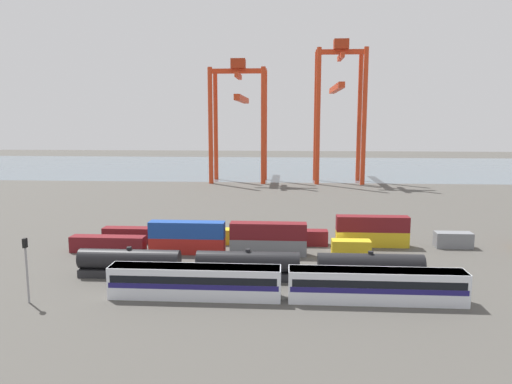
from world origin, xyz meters
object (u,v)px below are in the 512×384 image
Objects in this scene: passenger_train at (285,282)px; gantry_crane_central at (339,99)px; shipping_container_7 at (214,236)px; shipping_container_6 at (138,235)px; gantry_crane_west at (239,108)px; signal_mast at (26,261)px; freight_tank_row at (248,265)px.

passenger_train is 117.06m from gantry_crane_central.
shipping_container_6 is at bearing 180.00° from shipping_container_7.
shipping_container_7 is (13.52, 0.00, 0.00)m from shipping_container_6.
passenger_train is at bearing -98.75° from gantry_crane_central.
gantry_crane_central is at bearing 63.59° from shipping_container_6.
passenger_train reaches higher than shipping_container_7.
passenger_train is at bearing -44.71° from shipping_container_6.
passenger_train is 36.47m from shipping_container_6.
gantry_crane_central reaches higher than gantry_crane_west.
shipping_container_6 is (4.09, 28.62, -3.73)m from signal_mast.
shipping_container_7 is at bearing -87.20° from gantry_crane_west.
passenger_train is 28.50m from shipping_container_7.
shipping_container_6 and shipping_container_7 have the same top height.
gantry_crane_central reaches higher than signal_mast.
gantry_crane_west is (-4.27, 87.42, 23.92)m from shipping_container_7.
gantry_crane_central is (34.03, -0.29, 3.06)m from gantry_crane_west.
freight_tank_row is 7.68× the size of shipping_container_7.
shipping_container_7 is (-7.42, 18.44, -0.64)m from freight_tank_row.
gantry_crane_central reaches higher than shipping_container_6.
gantry_crane_west is 34.17m from gantry_crane_central.
freight_tank_row reaches higher than shipping_container_6.
shipping_container_6 is (-20.94, 18.44, -0.64)m from freight_tank_row.
freight_tank_row is at bearing 22.11° from signal_mast.
signal_mast reaches higher than freight_tank_row.
signal_mast is 0.19× the size of gantry_crane_west.
shipping_container_6 is at bearing -96.04° from gantry_crane_west.
gantry_crane_west is at bearing 92.80° from shipping_container_7.
gantry_crane_central reaches higher than freight_tank_row.
passenger_train is 5.44× the size of signal_mast.
gantry_crane_west reaches higher than shipping_container_6.
shipping_container_6 is 0.26× the size of gantry_crane_central.
gantry_crane_west is at bearing 83.96° from shipping_container_6.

